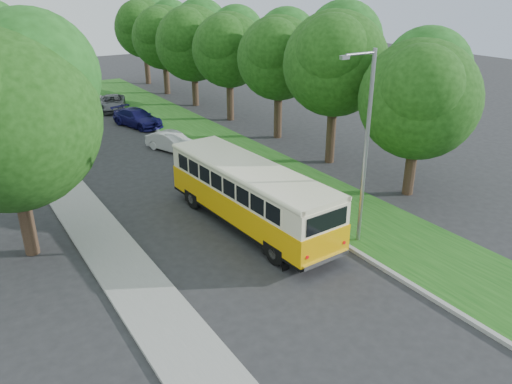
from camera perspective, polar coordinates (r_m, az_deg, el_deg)
ground at (r=21.12m, az=-1.76°, el=-6.04°), size 120.00×120.00×0.00m
curb at (r=26.63m, az=-0.68°, el=0.54°), size 0.20×70.00×0.15m
grass_verge at (r=27.86m, az=3.43°, el=1.52°), size 4.50×70.00×0.13m
sidewalk at (r=23.69m, az=-18.20°, el=-3.72°), size 2.20×70.00×0.12m
treeline at (r=36.39m, az=-12.71°, el=15.65°), size 24.27×41.91×9.46m
lamppost_near at (r=19.98m, az=12.32°, el=5.35°), size 1.71×0.16×8.00m
lamppost_far at (r=32.81m, az=-24.21°, el=10.25°), size 1.71×0.16×7.50m
warning_sign at (r=29.55m, az=-21.72°, el=4.55°), size 0.56×0.10×2.50m
vintage_bus at (r=22.00m, az=-0.71°, el=-0.51°), size 3.10×10.04×2.94m
car_silver at (r=28.84m, az=-5.23°, el=3.59°), size 3.08×4.48×1.42m
car_white at (r=32.95m, az=-9.58°, el=5.68°), size 2.58×3.94×1.23m
car_blue at (r=39.25m, az=-13.40°, el=8.25°), size 3.10×4.90×1.32m
car_grey at (r=44.93m, az=-16.09°, el=9.76°), size 3.45×4.93×1.25m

